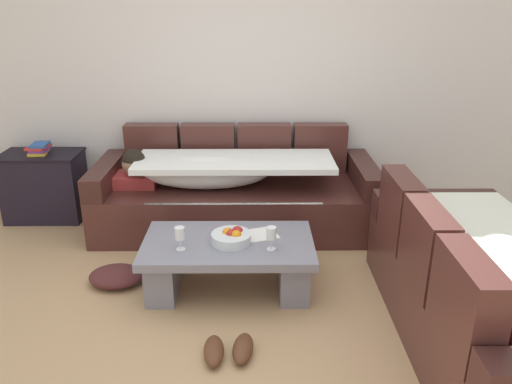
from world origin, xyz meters
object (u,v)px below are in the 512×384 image
Objects in this scene: couch_near_window at (482,296)px; couch_along_wall at (231,193)px; side_cabinet at (45,186)px; coffee_table at (228,259)px; fruit_bowl at (232,237)px; pair_of_shoes at (228,350)px; book_stack_on_cabinet at (39,149)px; open_magazine at (257,235)px; crumpled_garment at (116,276)px; wine_glass_near_right at (271,234)px; wine_glass_near_left at (180,234)px.

couch_along_wall is at bearing 42.47° from couch_near_window.
couch_near_window is 2.82× the size of side_cabinet.
fruit_bowl is (0.03, -0.02, 0.18)m from coffee_table.
couch_near_window reaches higher than side_cabinet.
pair_of_shoes is (0.00, -0.73, -0.38)m from fruit_bowl.
fruit_bowl is 2.25m from book_stack_on_cabinet.
open_magazine is (0.23, -0.97, 0.06)m from couch_along_wall.
book_stack_on_cabinet is at bearing 144.39° from coffee_table.
wine_glass_near_right is at bearing -9.84° from crumpled_garment.
wine_glass_near_right is 2.53m from side_cabinet.
crumpled_garment is (-2.36, 0.70, -0.28)m from couch_near_window.
wine_glass_near_right is at bearing -0.24° from wine_glass_near_left.
book_stack_on_cabinet is 0.58× the size of crumpled_garment.
wine_glass_near_right is 0.81m from pair_of_shoes.
couch_along_wall is 8.82× the size of fruit_bowl.
pair_of_shoes is at bearing -113.55° from wine_glass_near_right.
book_stack_on_cabinet is at bearing 59.97° from couch_near_window.
side_cabinet is at bearing 172.76° from couch_along_wall.
couch_near_window reaches higher than fruit_bowl.
couch_near_window is 1.34m from wine_glass_near_right.
couch_near_window is 1.69× the size of coffee_table.
couch_near_window is 1.53m from pair_of_shoes.
couch_near_window is at bearing -30.02° from side_cabinet.
open_magazine is at bearing -76.84° from couch_along_wall.
side_cabinet is (-1.82, 1.30, -0.10)m from fruit_bowl.
open_magazine is at bearing 114.03° from wine_glass_near_right.
couch_near_window reaches higher than wine_glass_near_left.
book_stack_on_cabinet is 1.66m from crumpled_garment.
couch_near_window is at bearing -22.62° from coffee_table.
wine_glass_near_right is 2.52m from book_stack_on_cabinet.
crumpled_garment is (-1.13, 0.20, -0.44)m from wine_glass_near_right.
open_magazine is 2.33m from side_cabinet.
couch_near_window is 1.51m from open_magazine.
open_magazine is 2.34m from book_stack_on_cabinet.
coffee_table is (-1.53, 0.64, -0.10)m from couch_near_window.
wine_glass_near_left is at bearing -162.82° from fruit_bowl.
couch_along_wall reaches higher than fruit_bowl.
couch_near_window is 1.66m from coffee_table.
book_stack_on_cabinet reaches higher than pair_of_shoes.
couch_along_wall is 10.70× the size of book_stack_on_cabinet.
side_cabinet is at bearing 146.01° from wine_glass_near_right.
side_cabinet reaches higher than open_magazine.
wine_glass_near_right reaches higher than pair_of_shoes.
coffee_table is (0.02, -1.06, -0.09)m from couch_along_wall.
fruit_bowl is 0.21m from open_magazine.
fruit_bowl is 1.69× the size of wine_glass_near_right.
pair_of_shoes is at bearing -88.36° from couch_along_wall.
couch_along_wall is 1.06m from coffee_table.
couch_along_wall is at bearing 91.64° from pair_of_shoes.
wine_glass_near_left is 0.62m from wine_glass_near_right.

